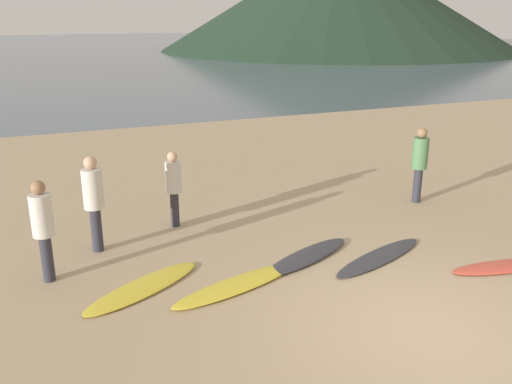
% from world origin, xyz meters
% --- Properties ---
extents(ground_plane, '(120.00, 120.00, 0.20)m').
position_xyz_m(ground_plane, '(0.00, 10.00, -0.10)').
color(ground_plane, tan).
rests_on(ground_plane, ground).
extents(ocean_water, '(140.00, 100.00, 0.01)m').
position_xyz_m(ocean_water, '(0.00, 65.62, 0.00)').
color(ocean_water, slate).
rests_on(ocean_water, ground).
extents(surfboard_0, '(2.23, 1.60, 0.07)m').
position_xyz_m(surfboard_0, '(-3.33, 2.75, 0.03)').
color(surfboard_0, yellow).
rests_on(surfboard_0, ground).
extents(surfboard_1, '(2.40, 1.16, 0.08)m').
position_xyz_m(surfboard_1, '(-1.97, 2.23, 0.04)').
color(surfboard_1, yellow).
rests_on(surfboard_1, ground).
extents(surfboard_2, '(2.15, 1.32, 0.09)m').
position_xyz_m(surfboard_2, '(-0.43, 2.76, 0.05)').
color(surfboard_2, '#333338').
rests_on(surfboard_2, ground).
extents(surfboard_3, '(2.35, 1.27, 0.06)m').
position_xyz_m(surfboard_3, '(0.74, 2.26, 0.03)').
color(surfboard_3, '#333338').
rests_on(surfboard_3, ground).
extents(surfboard_4, '(2.00, 0.78, 0.07)m').
position_xyz_m(surfboard_4, '(2.45, 1.11, 0.04)').
color(surfboard_4, '#D84C38').
rests_on(surfboard_4, ground).
extents(person_0, '(0.31, 0.31, 1.55)m').
position_xyz_m(person_0, '(-2.16, 5.19, 0.92)').
color(person_0, '#2D2D38').
rests_on(person_0, ground).
extents(person_1, '(0.35, 0.35, 1.72)m').
position_xyz_m(person_1, '(3.30, 4.50, 1.01)').
color(person_1, '#2D2D38').
rests_on(person_1, ground).
extents(person_2, '(0.34, 0.34, 1.69)m').
position_xyz_m(person_2, '(-4.66, 3.63, 1.00)').
color(person_2, '#2D2D38').
rests_on(person_2, ground).
extents(person_3, '(0.36, 0.36, 1.77)m').
position_xyz_m(person_3, '(-3.78, 4.54, 1.04)').
color(person_3, '#2D2D38').
rests_on(person_3, ground).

